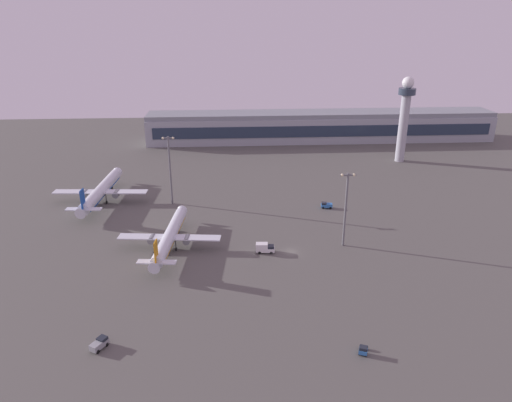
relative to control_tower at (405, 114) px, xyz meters
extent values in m
plane|color=#56544F|center=(-66.39, -92.70, -23.53)|extent=(416.00, 416.00, 0.00)
cube|color=#9EA3AD|center=(-31.41, 44.20, -16.53)|extent=(196.12, 22.00, 14.00)
cube|color=#263347|center=(-31.41, 33.00, -15.83)|extent=(188.27, 0.40, 6.16)
cube|color=gray|center=(-31.41, 44.20, -8.33)|extent=(196.12, 19.80, 2.40)
cylinder|color=#A8A8B2|center=(0.00, 0.00, -7.26)|extent=(4.40, 4.40, 32.55)
cylinder|color=#2D3847|center=(0.00, 0.00, 10.52)|extent=(8.00, 8.00, 3.00)
sphere|color=silver|center=(0.00, 0.00, 14.54)|extent=(5.60, 5.60, 5.60)
cylinder|color=silver|center=(-103.53, -87.09, -19.48)|extent=(7.46, 35.76, 3.75)
cone|color=silver|center=(-101.54, -68.23, -19.48)|extent=(3.79, 2.73, 3.57)
cone|color=silver|center=(-105.54, -106.15, -19.48)|extent=(3.65, 3.10, 3.38)
cube|color=silver|center=(-103.63, -88.07, -19.68)|extent=(31.85, 7.24, 0.35)
cube|color=silver|center=(-105.34, -104.28, -19.28)|extent=(11.06, 3.50, 0.35)
cube|color=orange|center=(-105.31, -103.99, -16.27)|extent=(0.63, 3.18, 6.42)
cylinder|color=slate|center=(-109.04, -87.50, -20.37)|extent=(2.53, 3.76, 2.17)
cylinder|color=slate|center=(-98.23, -88.64, -20.37)|extent=(2.53, 3.76, 2.17)
cube|color=orange|center=(-103.53, -87.09, -20.51)|extent=(6.78, 32.89, 0.36)
cylinder|color=#333338|center=(-102.34, -75.77, -21.24)|extent=(0.28, 0.28, 3.51)
cylinder|color=black|center=(-102.34, -75.77, -22.99)|extent=(0.51, 1.12, 1.09)
cylinder|color=#333338|center=(-105.95, -89.32, -21.24)|extent=(0.28, 0.28, 3.51)
cylinder|color=black|center=(-105.95, -89.32, -22.99)|extent=(0.51, 1.12, 1.09)
cylinder|color=#333338|center=(-101.63, -89.77, -21.24)|extent=(0.28, 0.28, 3.51)
cylinder|color=black|center=(-101.63, -89.77, -22.99)|extent=(0.51, 1.12, 1.09)
cylinder|color=silver|center=(-134.16, -46.20, -18.94)|extent=(6.90, 40.50, 4.25)
cone|color=silver|center=(-132.75, -24.75, -18.94)|extent=(4.21, 2.95, 4.04)
cone|color=silver|center=(-135.59, -67.87, -18.94)|extent=(4.03, 3.38, 3.83)
cube|color=silver|center=(-134.23, -47.31, -19.17)|extent=(36.04, 6.82, 0.39)
cube|color=silver|center=(-135.45, -65.75, -18.72)|extent=(12.47, 3.49, 0.39)
cube|color=#19479E|center=(-135.42, -65.41, -15.30)|extent=(0.57, 3.60, 7.28)
cylinder|color=slate|center=(-140.38, -46.91, -19.95)|extent=(2.72, 4.18, 2.46)
cylinder|color=slate|center=(-128.09, -47.72, -19.95)|extent=(2.72, 4.18, 2.46)
cube|color=#19479E|center=(-134.16, -46.20, -20.11)|extent=(6.26, 37.25, 0.40)
cylinder|color=#333338|center=(-133.31, -33.33, -20.93)|extent=(0.31, 0.31, 3.97)
cylinder|color=black|center=(-133.31, -33.33, -22.92)|extent=(0.53, 1.26, 1.23)
cylinder|color=#333338|center=(-136.80, -48.83, -20.93)|extent=(0.31, 0.31, 3.97)
cylinder|color=black|center=(-136.80, -48.83, -22.92)|extent=(0.53, 1.26, 1.23)
cylinder|color=#333338|center=(-131.88, -49.15, -20.93)|extent=(0.31, 0.31, 3.97)
cylinder|color=black|center=(-131.88, -49.15, -22.92)|extent=(0.53, 1.26, 1.23)
cube|color=#3372BF|center=(-57.35, -140.25, -22.63)|extent=(2.25, 2.13, 0.90)
cube|color=#1E232D|center=(-57.35, -140.25, -21.83)|extent=(2.05, 1.90, 0.70)
cylinder|color=black|center=(-56.73, -140.73, -23.08)|extent=(0.60, 0.95, 0.90)
cylinder|color=black|center=(-58.13, -140.19, -23.08)|extent=(0.60, 0.95, 0.90)
cylinder|color=black|center=(-56.00, -138.81, -23.08)|extent=(0.60, 0.95, 0.90)
cylinder|color=black|center=(-57.41, -138.28, -23.08)|extent=(0.60, 0.95, 0.90)
cube|color=gray|center=(-113.38, -133.82, -22.53)|extent=(2.79, 2.83, 1.10)
cube|color=#1E232D|center=(-113.38, -133.82, -21.63)|extent=(2.53, 2.53, 0.70)
cube|color=gray|center=(-114.35, -135.44, -22.38)|extent=(2.88, 3.04, 1.40)
cylinder|color=black|center=(-113.96, -133.13, -23.08)|extent=(0.72, 0.93, 0.90)
cylinder|color=black|center=(-112.50, -134.00, -23.08)|extent=(0.72, 0.93, 0.90)
cylinder|color=black|center=(-115.34, -135.44, -23.08)|extent=(0.72, 0.93, 0.90)
cylinder|color=black|center=(-113.88, -136.31, -23.08)|extent=(0.72, 0.93, 0.90)
cube|color=white|center=(-72.96, -92.68, -22.48)|extent=(2.91, 2.58, 1.20)
cube|color=#1E232D|center=(-72.96, -92.68, -21.53)|extent=(2.56, 2.37, 0.70)
cube|color=white|center=(-75.43, -92.51, -21.78)|extent=(3.75, 2.54, 2.60)
cylinder|color=black|center=(-72.50, -91.66, -23.08)|extent=(0.92, 0.36, 0.90)
cylinder|color=black|center=(-72.64, -93.75, -23.08)|extent=(0.92, 0.36, 0.90)
cylinder|color=black|center=(-76.01, -91.42, -23.08)|extent=(0.92, 0.36, 0.90)
cylinder|color=black|center=(-76.16, -93.51, -23.08)|extent=(0.92, 0.36, 0.90)
cube|color=#3372BF|center=(-49.49, -58.48, -22.53)|extent=(2.35, 2.26, 1.10)
cube|color=#1E232D|center=(-49.49, -58.48, -21.63)|extent=(2.08, 2.07, 0.70)
cube|color=#3372BF|center=(-47.61, -58.73, -22.38)|extent=(2.63, 2.22, 1.40)
cylinder|color=black|center=(-49.89, -59.28, -23.08)|extent=(0.93, 0.42, 0.90)
cylinder|color=black|center=(-49.67, -57.59, -23.08)|extent=(0.93, 0.42, 0.90)
cylinder|color=black|center=(-47.23, -59.64, -23.08)|extent=(0.93, 0.42, 0.90)
cylinder|color=black|center=(-47.00, -57.95, -23.08)|extent=(0.93, 0.42, 0.90)
cylinder|color=slate|center=(-106.74, -50.26, -10.38)|extent=(0.70, 0.70, 26.31)
cube|color=slate|center=(-106.74, -50.26, 2.18)|extent=(4.80, 0.40, 0.40)
sphere|color=#F9EAB2|center=(-108.54, -50.26, 2.18)|extent=(0.90, 0.90, 0.90)
sphere|color=#F9EAB2|center=(-104.94, -50.26, 2.18)|extent=(0.90, 0.90, 0.90)
cylinder|color=slate|center=(-49.60, -89.37, -11.58)|extent=(0.70, 0.70, 23.91)
cube|color=slate|center=(-49.60, -89.37, -0.22)|extent=(4.80, 0.40, 0.40)
sphere|color=#F9EAB2|center=(-51.40, -89.37, -0.22)|extent=(0.90, 0.90, 0.90)
sphere|color=#F9EAB2|center=(-47.80, -89.37, -0.22)|extent=(0.90, 0.90, 0.90)
camera|label=1|loc=(-85.22, -219.93, 43.86)|focal=33.04mm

